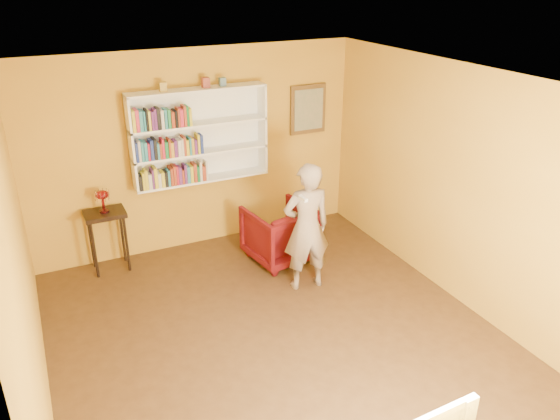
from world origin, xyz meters
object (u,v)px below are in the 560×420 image
object	(u,v)px
ruby_lustre	(102,197)
person	(307,227)
bookshelf	(198,135)
console_table	(106,222)
armchair	(280,233)

from	to	relation	value
ruby_lustre	person	distance (m)	2.55
bookshelf	ruby_lustre	size ratio (longest dim) A/B	6.33
bookshelf	console_table	bearing A→B (deg)	-173.12
console_table	armchair	distance (m)	2.23
console_table	armchair	xyz separation A→B (m)	(2.10, -0.70, -0.29)
armchair	console_table	bearing A→B (deg)	-26.55
person	ruby_lustre	bearing A→B (deg)	-28.64
bookshelf	armchair	distance (m)	1.68
ruby_lustre	armchair	world-z (taller)	ruby_lustre
bookshelf	console_table	size ratio (longest dim) A/B	2.22
console_table	armchair	world-z (taller)	console_table
bookshelf	person	bearing A→B (deg)	-64.55
console_table	ruby_lustre	xyz separation A→B (m)	(-0.00, 0.00, 0.34)
armchair	person	xyz separation A→B (m)	(-0.01, -0.75, 0.42)
person	bookshelf	bearing A→B (deg)	-58.44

